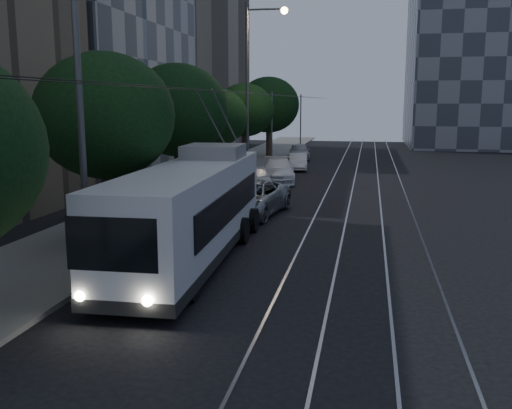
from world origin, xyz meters
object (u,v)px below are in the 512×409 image
at_px(pickup_silver, 250,198).
at_px(streetlamp_near, 91,54).
at_px(streetlamp_far, 254,77).
at_px(trolleybus, 192,210).
at_px(car_white_a, 257,178).
at_px(car_white_b, 278,171).
at_px(car_white_c, 298,162).
at_px(car_white_d, 299,151).

bearing_deg(pickup_silver, streetlamp_near, -94.77).
height_order(streetlamp_near, streetlamp_far, streetlamp_far).
height_order(trolleybus, pickup_silver, trolleybus).
xyz_separation_m(pickup_silver, streetlamp_near, (-2.31, -10.34, 5.70)).
height_order(car_white_a, car_white_b, car_white_b).
bearing_deg(trolleybus, streetlamp_near, -128.63).
xyz_separation_m(car_white_c, streetlamp_far, (-2.07, -6.91, 6.10)).
bearing_deg(pickup_silver, car_white_a, 106.65).
xyz_separation_m(car_white_a, car_white_b, (0.75, 3.28, 0.06)).
xyz_separation_m(car_white_b, streetlamp_near, (-1.86, -21.31, 5.72)).
bearing_deg(car_white_a, car_white_d, 71.94).
relative_size(trolleybus, streetlamp_near, 1.12).
relative_size(trolleybus, pickup_silver, 2.15).
relative_size(pickup_silver, streetlamp_near, 0.52).
distance_m(pickup_silver, car_white_a, 7.78).
relative_size(pickup_silver, streetlamp_far, 0.50).
bearing_deg(streetlamp_near, car_white_d, 87.73).
xyz_separation_m(trolleybus, pickup_silver, (0.34, 7.69, -0.88)).
distance_m(pickup_silver, car_white_c, 17.99).
bearing_deg(car_white_c, trolleybus, -98.14).
height_order(car_white_b, car_white_d, car_white_b).
distance_m(car_white_a, streetlamp_far, 6.97).
relative_size(pickup_silver, car_white_d, 1.29).
height_order(car_white_c, car_white_d, car_white_d).
relative_size(car_white_b, streetlamp_far, 0.47).
bearing_deg(car_white_a, car_white_b, 60.09).
xyz_separation_m(car_white_b, car_white_d, (-0.42, 14.98, -0.02)).
height_order(trolleybus, streetlamp_far, streetlamp_far).
bearing_deg(car_white_b, pickup_silver, -96.61).
distance_m(car_white_a, streetlamp_near, 18.97).
relative_size(pickup_silver, car_white_c, 1.48).
xyz_separation_m(pickup_silver, car_white_c, (0.00, 17.99, -0.16)).
xyz_separation_m(trolleybus, streetlamp_near, (-1.96, -2.65, 4.83)).
bearing_deg(car_white_a, car_white_c, 66.35).
bearing_deg(car_white_b, trolleybus, -98.62).
height_order(pickup_silver, car_white_d, pickup_silver).
bearing_deg(car_white_d, pickup_silver, -97.26).
distance_m(car_white_b, streetlamp_near, 22.14).
height_order(car_white_b, streetlamp_near, streetlamp_near).
xyz_separation_m(car_white_d, streetlamp_far, (-1.20, -14.87, 5.98)).
xyz_separation_m(pickup_silver, car_white_b, (-0.45, 10.97, -0.02)).
xyz_separation_m(pickup_silver, car_white_a, (-1.20, 7.69, -0.08)).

